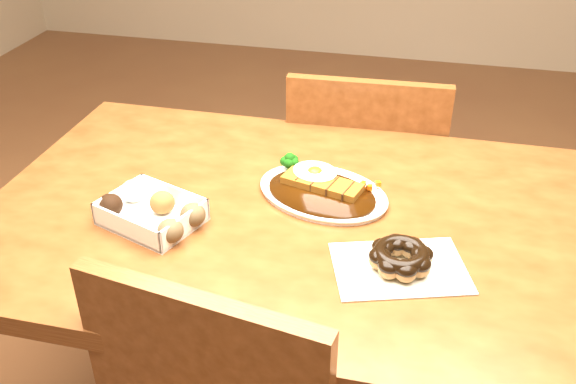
% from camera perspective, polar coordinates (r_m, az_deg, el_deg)
% --- Properties ---
extents(table, '(1.20, 0.80, 0.75)m').
position_cam_1_polar(table, '(1.32, -0.06, -5.19)').
color(table, '#512810').
rests_on(table, ground).
extents(chair_far, '(0.44, 0.44, 0.87)m').
position_cam_1_polar(chair_far, '(1.85, 6.78, -0.13)').
color(chair_far, '#512810').
rests_on(chair_far, ground).
extents(katsu_curry_plate, '(0.32, 0.27, 0.05)m').
position_cam_1_polar(katsu_curry_plate, '(1.31, 3.01, 0.29)').
color(katsu_curry_plate, white).
rests_on(katsu_curry_plate, table).
extents(donut_box, '(0.22, 0.19, 0.05)m').
position_cam_1_polar(donut_box, '(1.25, -12.07, -1.67)').
color(donut_box, white).
rests_on(donut_box, table).
extents(pon_de_ring, '(0.27, 0.22, 0.04)m').
position_cam_1_polar(pon_de_ring, '(1.12, 9.99, -5.81)').
color(pon_de_ring, silver).
rests_on(pon_de_ring, table).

